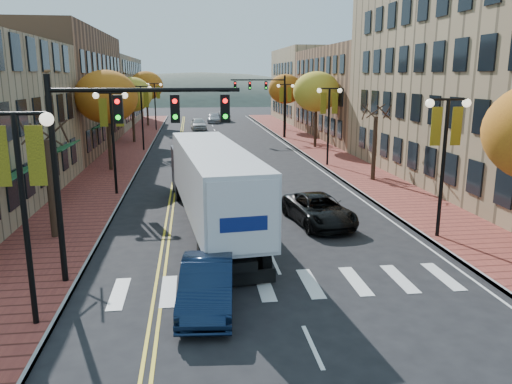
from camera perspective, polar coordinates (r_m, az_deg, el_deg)
name	(u,v)px	position (r m, az deg, el deg)	size (l,w,h in m)	color
ground	(297,312)	(15.51, 4.68, -13.49)	(200.00, 200.00, 0.00)	black
sidewalk_left	(126,153)	(46.94, -14.68, 4.31)	(4.00, 85.00, 0.15)	brown
sidewalk_right	(319,150)	(48.08, 7.18, 4.83)	(4.00, 85.00, 0.15)	brown
building_left_mid	(39,92)	(51.51, -23.56, 10.47)	(12.00, 24.00, 11.00)	brown
building_left_far	(91,92)	(75.88, -18.34, 10.84)	(12.00, 26.00, 9.50)	#9E8966
building_right_mid	(380,93)	(59.59, 14.03, 10.90)	(15.00, 24.00, 10.00)	brown
building_right_far	(329,85)	(80.48, 8.30, 11.99)	(15.00, 20.00, 11.00)	#9E8966
tree_left_a	(51,189)	(22.86, -22.43, 0.29)	(0.28, 0.28, 4.20)	#382619
tree_left_b	(106,97)	(38.05, -16.73, 10.35)	(4.48, 4.48, 7.21)	#382619
tree_left_c	(132,95)	(53.92, -14.01, 10.76)	(4.16, 4.16, 6.69)	#382619
tree_left_d	(146,86)	(71.81, -12.43, 11.78)	(4.61, 4.61, 7.42)	#382619
tree_right_b	(374,148)	(34.07, 13.36, 4.87)	(0.28, 0.28, 4.20)	#382619
tree_right_c	(316,92)	(49.06, 6.92, 11.31)	(4.48, 4.48, 7.21)	#382619
tree_right_d	(285,89)	(64.69, 3.39, 11.66)	(4.35, 4.35, 7.00)	#382619
lamp_left_a	(21,179)	(14.52, -25.32, 1.35)	(1.96, 0.36, 6.05)	black
lamp_left_b	(112,123)	(30.01, -16.12, 7.57)	(1.96, 0.36, 6.05)	black
lamp_left_c	(142,105)	(47.83, -12.95, 9.65)	(1.96, 0.36, 6.05)	black
lamp_left_d	(155,97)	(65.75, -11.49, 10.58)	(1.96, 0.36, 6.05)	black
lamp_right_a	(445,141)	(22.34, 20.80, 5.48)	(1.96, 0.36, 6.05)	black
lamp_right_b	(329,111)	(39.08, 8.33, 9.12)	(1.96, 0.36, 6.05)	black
lamp_right_c	(285,100)	(56.59, 3.38, 10.44)	(1.96, 0.36, 6.05)	black
traffic_mast_near	(114,140)	(16.85, -15.87, 5.76)	(6.10, 0.35, 7.00)	black
traffic_mast_far	(267,94)	(56.22, 1.32, 11.09)	(6.10, 0.34, 7.00)	black
semi_truck	(210,179)	(23.24, -5.33, 1.51)	(4.10, 15.77, 3.90)	black
navy_sedan	(207,284)	(15.53, -5.61, -10.47)	(1.56, 4.48, 1.48)	black
black_suv	(319,210)	(24.00, 7.19, -2.02)	(2.34, 5.08, 1.41)	black
car_far_white	(198,124)	(66.43, -6.60, 7.75)	(1.87, 4.66, 1.59)	silver
car_far_silver	(214,118)	(76.44, -4.78, 8.41)	(1.91, 4.71, 1.37)	#A2A2AA
car_far_oncoming	(224,116)	(78.89, -3.68, 8.64)	(1.63, 4.68, 1.54)	#94959B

